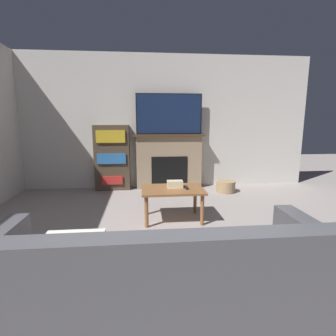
{
  "coord_description": "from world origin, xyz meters",
  "views": [
    {
      "loc": [
        -0.3,
        -1.05,
        1.42
      ],
      "look_at": [
        0.06,
        2.63,
        0.73
      ],
      "focal_mm": 28.0,
      "sensor_mm": 36.0,
      "label": 1
    }
  ],
  "objects": [
    {
      "name": "fireplace",
      "position": [
        0.24,
        4.28,
        0.56
      ],
      "size": [
        1.44,
        0.28,
        1.12
      ],
      "color": "tan",
      "rests_on": "ground_plane"
    },
    {
      "name": "tv",
      "position": [
        0.24,
        4.26,
        1.52
      ],
      "size": [
        1.32,
        0.03,
        0.8
      ],
      "color": "black",
      "rests_on": "fireplace"
    },
    {
      "name": "tissue_box",
      "position": [
        0.15,
        2.54,
        0.51
      ],
      "size": [
        0.22,
        0.12,
        0.1
      ],
      "color": "beige",
      "rests_on": "coffee_table"
    },
    {
      "name": "coffee_table",
      "position": [
        0.11,
        2.48,
        0.4
      ],
      "size": [
        0.87,
        0.6,
        0.46
      ],
      "color": "brown",
      "rests_on": "ground_plane"
    },
    {
      "name": "bookshelf",
      "position": [
        -0.91,
        4.26,
        0.66
      ],
      "size": [
        0.69,
        0.29,
        1.3
      ],
      "color": "#4C3D2D",
      "rests_on": "ground_plane"
    },
    {
      "name": "couch",
      "position": [
        -0.19,
        0.56,
        0.28
      ],
      "size": [
        2.42,
        0.98,
        0.83
      ],
      "color": "#4C4C51",
      "rests_on": "ground_plane"
    },
    {
      "name": "storage_basket",
      "position": [
        1.32,
        3.82,
        0.11
      ],
      "size": [
        0.37,
        0.37,
        0.22
      ],
      "color": "tan",
      "rests_on": "ground_plane"
    },
    {
      "name": "wall_back",
      "position": [
        0.0,
        4.42,
        1.35
      ],
      "size": [
        6.39,
        0.06,
        2.7
      ],
      "color": "silver",
      "rests_on": "ground_plane"
    },
    {
      "name": "remote_control",
      "position": [
        0.3,
        2.47,
        0.47
      ],
      "size": [
        0.04,
        0.15,
        0.02
      ],
      "color": "black",
      "rests_on": "coffee_table"
    }
  ]
}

